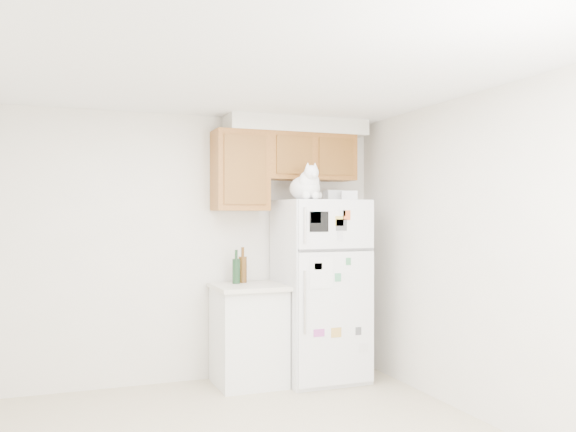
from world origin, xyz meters
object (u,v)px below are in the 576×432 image
storage_box_back (334,196)px  storage_box_front (349,196)px  cat (306,186)px  bottle_amber (243,265)px  refrigerator (320,290)px  base_counter (249,334)px  bottle_green (236,267)px

storage_box_back → storage_box_front: 0.19m
cat → storage_box_front: bearing=10.0°
storage_box_back → bottle_amber: (-0.90, 0.11, -0.66)m
cat → refrigerator: bearing=34.2°
base_counter → bottle_green: 0.63m
cat → storage_box_back: bearing=33.2°
refrigerator → bottle_amber: bearing=161.2°
storage_box_back → bottle_green: bearing=175.5°
storage_box_front → cat: bearing=-146.9°
refrigerator → bottle_green: 0.83m
cat → bottle_amber: bearing=143.1°
bottle_green → bottle_amber: 0.09m
bottle_green → bottle_amber: size_ratio=0.93×
bottle_green → cat: bearing=-29.5°
storage_box_front → bottle_amber: size_ratio=0.45×
bottle_amber → refrigerator: bearing=-18.8°
base_counter → refrigerator: bearing=-6.1°
storage_box_front → bottle_amber: bearing=-173.3°
storage_box_front → bottle_green: size_ratio=0.48×
refrigerator → base_counter: bearing=173.9°
refrigerator → base_counter: 0.79m
storage_box_back → cat: bearing=-147.6°
cat → bottle_amber: cat is taller
base_counter → storage_box_front: (0.97, -0.12, 1.28)m
storage_box_back → base_counter: bearing=-177.4°
storage_box_back → bottle_amber: bearing=172.1°
storage_box_back → storage_box_front: bearing=-66.4°
storage_box_back → bottle_amber: 1.12m
refrigerator → storage_box_front: size_ratio=11.33×
base_counter → bottle_amber: 0.65m
base_counter → storage_box_back: 1.57m
base_counter → storage_box_back: size_ratio=5.11×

